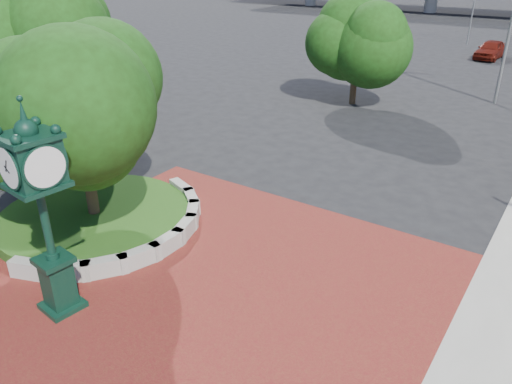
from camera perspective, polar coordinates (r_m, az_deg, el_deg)
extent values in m
plane|color=black|center=(14.08, -4.64, -9.10)|extent=(200.00, 200.00, 0.00)
cube|color=maroon|center=(13.46, -7.32, -11.00)|extent=(12.00, 12.00, 0.04)
cube|color=#9E9B93|center=(14.92, -24.16, -8.15)|extent=(1.29, 0.76, 0.54)
cube|color=#9E9B93|center=(14.48, -20.75, -8.55)|extent=(1.20, 1.04, 0.54)
cube|color=#9E9B93|center=(14.34, -16.89, -8.28)|extent=(1.00, 1.22, 0.54)
cube|color=#9E9B93|center=(14.51, -13.16, -7.35)|extent=(0.71, 1.30, 0.54)
cube|color=#9E9B93|center=(14.96, -10.12, -5.93)|extent=(0.35, 1.25, 0.54)
cube|color=#9E9B93|center=(15.65, -8.10, -4.27)|extent=(0.71, 1.30, 0.54)
cube|color=#9E9B93|center=(16.46, -7.21, -2.60)|extent=(1.00, 1.22, 0.54)
cube|color=#9E9B93|center=(17.33, -7.39, -1.09)|extent=(1.20, 1.04, 0.54)
cube|color=#9E9B93|center=(18.16, -8.47, 0.14)|extent=(1.29, 0.76, 0.54)
cylinder|color=#204513|center=(17.15, -17.90, -2.78)|extent=(6.10, 6.10, 0.40)
cylinder|color=#38281C|center=(16.76, -18.30, -0.12)|extent=(0.36, 0.36, 2.17)
sphere|color=#1A3B10|center=(15.85, -19.62, 8.52)|extent=(5.20, 5.20, 5.20)
cylinder|color=#38281C|center=(25.60, -21.04, 8.61)|extent=(0.36, 0.36, 2.45)
sphere|color=#1A3B10|center=(24.99, -22.11, 14.96)|extent=(5.60, 5.60, 5.60)
cylinder|color=#38281C|center=(30.06, 11.07, 11.66)|extent=(0.36, 0.36, 1.92)
sphere|color=#1A3B10|center=(29.61, 11.45, 15.94)|extent=(4.40, 4.40, 4.40)
cube|color=black|center=(13.60, -21.20, -12.00)|extent=(0.99, 0.99, 0.18)
cube|color=black|center=(13.21, -21.68, -9.60)|extent=(0.68, 0.68, 1.23)
cube|color=black|center=(12.87, -22.14, -7.23)|extent=(0.87, 0.87, 0.13)
cylinder|color=black|center=(12.38, -22.92, -3.25)|extent=(0.19, 0.19, 1.90)
cube|color=black|center=(11.77, -24.17, 3.27)|extent=(1.12, 1.12, 1.01)
cylinder|color=white|center=(11.58, -26.45, 2.46)|extent=(0.90, 0.17, 0.90)
cylinder|color=white|center=(11.98, -21.96, 4.04)|extent=(0.90, 0.17, 0.90)
cylinder|color=white|center=(12.23, -25.28, 3.84)|extent=(0.17, 0.90, 0.90)
cylinder|color=white|center=(11.32, -22.97, 2.64)|extent=(0.17, 0.90, 0.90)
sphere|color=black|center=(11.55, -24.78, 6.44)|extent=(0.49, 0.49, 0.49)
cone|color=black|center=(11.45, -25.12, 8.18)|extent=(0.20, 0.20, 0.56)
imported|color=#61160D|center=(47.18, 25.24, 14.51)|extent=(2.11, 4.53, 1.50)
cylinder|color=slate|center=(53.79, 23.71, 19.41)|extent=(0.14, 0.14, 7.96)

